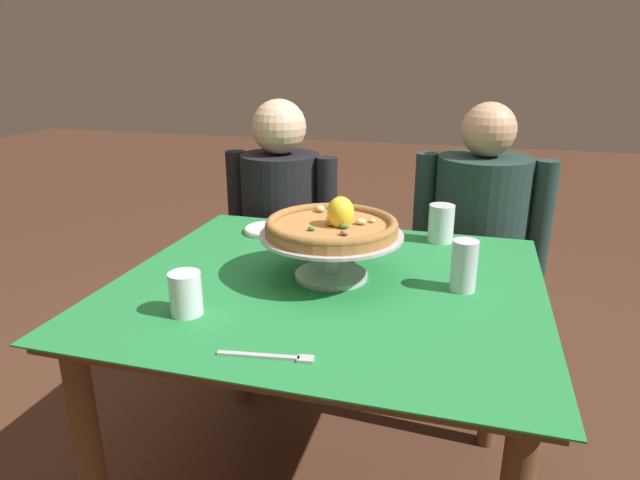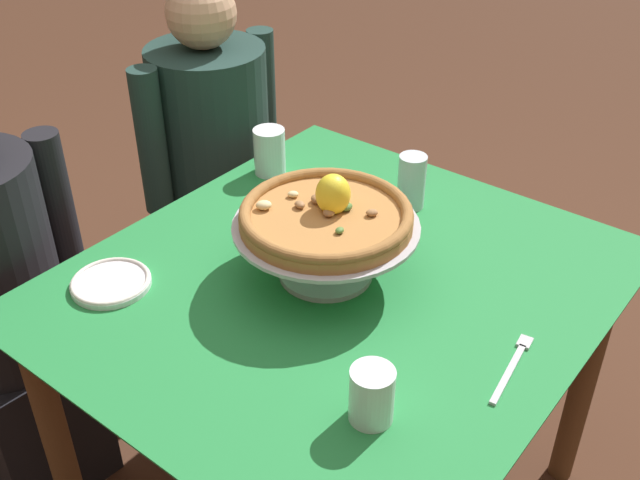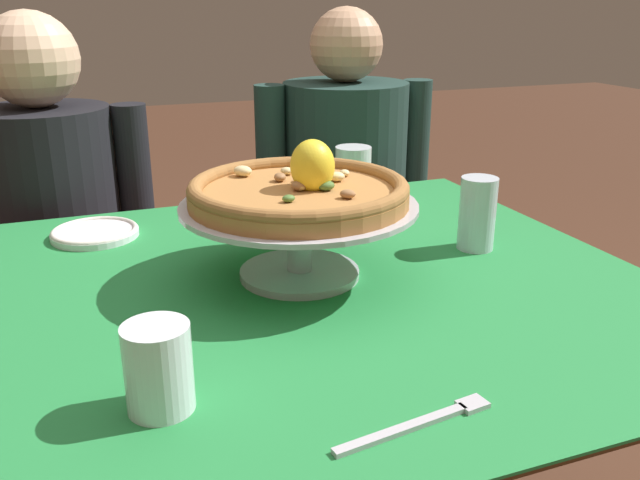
# 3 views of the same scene
# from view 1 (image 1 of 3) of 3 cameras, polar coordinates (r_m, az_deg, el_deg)

# --- Properties ---
(dining_table) EXTENTS (1.09, 0.99, 0.73)m
(dining_table) POSITION_cam_1_polar(r_m,az_deg,el_deg) (1.48, 0.84, -8.20)
(dining_table) COLOR brown
(dining_table) RESTS_ON ground
(pizza_stand) EXTENTS (0.37, 0.37, 0.12)m
(pizza_stand) POSITION_cam_1_polar(r_m,az_deg,el_deg) (1.43, 1.33, -0.77)
(pizza_stand) COLOR #B7B7C1
(pizza_stand) RESTS_ON dining_table
(pizza) EXTENTS (0.34, 0.34, 0.10)m
(pizza) POSITION_cam_1_polar(r_m,az_deg,el_deg) (1.41, 1.41, 1.55)
(pizza) COLOR #AD753D
(pizza) RESTS_ON pizza_stand
(water_glass_front_left) EXTENTS (0.07, 0.07, 0.10)m
(water_glass_front_left) POSITION_cam_1_polar(r_m,az_deg,el_deg) (1.29, -13.77, -5.72)
(water_glass_front_left) COLOR white
(water_glass_front_left) RESTS_ON dining_table
(water_glass_back_right) EXTENTS (0.08, 0.08, 0.12)m
(water_glass_back_right) POSITION_cam_1_polar(r_m,az_deg,el_deg) (1.77, 12.47, 1.45)
(water_glass_back_right) COLOR white
(water_glass_back_right) RESTS_ON dining_table
(water_glass_side_right) EXTENTS (0.07, 0.07, 0.13)m
(water_glass_side_right) POSITION_cam_1_polar(r_m,az_deg,el_deg) (1.41, 14.72, -2.94)
(water_glass_side_right) COLOR silver
(water_glass_side_right) RESTS_ON dining_table
(side_plate) EXTENTS (0.16, 0.16, 0.02)m
(side_plate) POSITION_cam_1_polar(r_m,az_deg,el_deg) (1.83, -5.38, 1.09)
(side_plate) COLOR white
(side_plate) RESTS_ON dining_table
(dinner_fork) EXTENTS (0.19, 0.04, 0.01)m
(dinner_fork) POSITION_cam_1_polar(r_m,az_deg,el_deg) (1.10, -5.09, -11.99)
(dinner_fork) COLOR #B7B7C1
(dinner_fork) RESTS_ON dining_table
(diner_left) EXTENTS (0.47, 0.34, 1.14)m
(diner_left) POSITION_cam_1_polar(r_m,az_deg,el_deg) (2.24, -3.98, -1.15)
(diner_left) COLOR black
(diner_left) RESTS_ON ground
(diner_right) EXTENTS (0.49, 0.36, 1.14)m
(diner_right) POSITION_cam_1_polar(r_m,az_deg,el_deg) (2.16, 15.89, -2.22)
(diner_right) COLOR #1E3833
(diner_right) RESTS_ON ground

